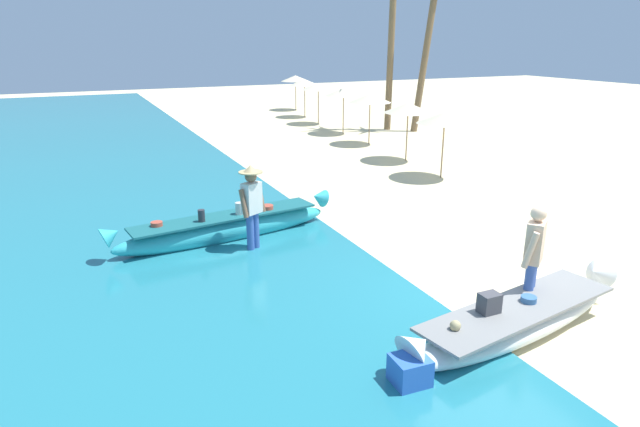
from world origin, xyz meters
name	(u,v)px	position (x,y,z in m)	size (l,w,h in m)	color
ground_plane	(498,294)	(0.00, 0.00, 0.00)	(80.00, 80.00, 0.00)	beige
boat_white_foreground	(517,319)	(-0.70, -1.11, 0.26)	(4.22, 1.42, 0.76)	white
boat_cyan_midground	(226,228)	(-3.34, 4.08, 0.31)	(4.78, 1.26, 0.83)	#33B2BC
person_vendor_hatted	(252,203)	(-3.03, 3.31, 0.99)	(0.58, 0.45, 1.72)	#3D5BA8
person_tourist_customer	(533,255)	(-0.14, -0.72, 0.96)	(0.56, 0.48, 1.70)	#3D5BA8
parasol_row_0	(445,118)	(3.81, 6.65, 1.75)	(1.60, 1.60, 1.91)	#8E6B47
parasol_row_1	(408,108)	(4.16, 9.05, 1.75)	(1.60, 1.60, 1.91)	#8E6B47
parasol_row_2	(370,98)	(4.51, 12.15, 1.75)	(1.60, 1.60, 1.91)	#8E6B47
parasol_row_3	(344,92)	(4.71, 14.74, 1.75)	(1.60, 1.60, 1.91)	#8E6B47
parasol_row_4	(318,86)	(4.89, 17.68, 1.75)	(1.60, 1.60, 1.91)	#8E6B47
parasol_row_5	(305,82)	(5.24, 20.13, 1.75)	(1.60, 1.60, 1.91)	#8E6B47
parasol_row_6	(295,78)	(5.92, 23.02, 1.75)	(1.60, 1.60, 1.91)	#8E6B47
palm_tree_tall_inland	(433,4)	(8.46, 14.01, 5.27)	(2.76, 2.47, 6.56)	brown
cooler_box	(410,374)	(-2.72, -1.51, 0.22)	(0.41, 0.38, 0.43)	blue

